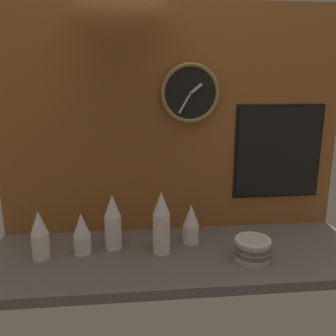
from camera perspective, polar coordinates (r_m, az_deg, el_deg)
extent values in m
cube|color=slate|center=(1.57, 1.77, -13.90)|extent=(1.60, 0.56, 0.04)
cube|color=#A3602D|center=(1.66, 0.70, 7.43)|extent=(1.60, 0.03, 1.05)
cone|color=white|center=(1.54, -1.06, -11.62)|extent=(0.07, 0.07, 0.10)
cone|color=white|center=(1.53, -1.06, -11.19)|extent=(0.07, 0.07, 0.10)
cone|color=white|center=(1.53, -1.06, -10.75)|extent=(0.07, 0.07, 0.10)
cone|color=white|center=(1.52, -1.06, -10.30)|extent=(0.07, 0.07, 0.10)
cone|color=white|center=(1.52, -1.07, -9.85)|extent=(0.07, 0.07, 0.10)
cone|color=white|center=(1.51, -1.07, -9.40)|extent=(0.07, 0.07, 0.10)
cone|color=white|center=(1.51, -1.07, -8.95)|extent=(0.07, 0.07, 0.10)
cone|color=white|center=(1.50, -1.07, -8.49)|extent=(0.07, 0.07, 0.10)
cone|color=white|center=(1.50, -1.07, -8.03)|extent=(0.07, 0.07, 0.10)
cone|color=white|center=(1.49, -1.08, -7.57)|extent=(0.07, 0.07, 0.10)
cone|color=white|center=(1.49, -1.08, -7.11)|extent=(0.07, 0.07, 0.10)
cone|color=white|center=(1.48, -1.08, -6.64)|extent=(0.07, 0.07, 0.10)
cone|color=white|center=(1.48, -1.08, -6.17)|extent=(0.07, 0.07, 0.10)
cone|color=white|center=(1.47, -1.09, -5.69)|extent=(0.07, 0.07, 0.10)
cone|color=white|center=(1.58, -19.72, -11.76)|extent=(0.07, 0.07, 0.10)
cone|color=white|center=(1.58, -19.76, -11.33)|extent=(0.07, 0.07, 0.10)
cone|color=white|center=(1.57, -19.80, -10.90)|extent=(0.07, 0.07, 0.10)
cone|color=white|center=(1.57, -19.84, -10.47)|extent=(0.07, 0.07, 0.10)
cone|color=white|center=(1.56, -19.88, -10.04)|extent=(0.07, 0.07, 0.10)
cone|color=white|center=(1.56, -19.92, -9.60)|extent=(0.07, 0.07, 0.10)
cone|color=white|center=(1.55, -19.96, -9.16)|extent=(0.07, 0.07, 0.10)
cone|color=white|center=(1.55, -20.00, -8.71)|extent=(0.07, 0.07, 0.10)
cone|color=white|center=(1.54, -20.04, -8.27)|extent=(0.07, 0.07, 0.10)
cone|color=white|center=(1.63, 3.68, -10.15)|extent=(0.07, 0.07, 0.10)
cone|color=white|center=(1.62, 3.69, -9.73)|extent=(0.07, 0.07, 0.10)
cone|color=white|center=(1.62, 3.69, -9.31)|extent=(0.07, 0.07, 0.10)
cone|color=white|center=(1.61, 3.70, -8.88)|extent=(0.07, 0.07, 0.10)
cone|color=white|center=(1.61, 3.71, -8.46)|extent=(0.07, 0.07, 0.10)
cone|color=white|center=(1.60, 3.72, -8.03)|extent=(0.07, 0.07, 0.10)
cone|color=white|center=(1.60, 3.72, -7.60)|extent=(0.07, 0.07, 0.10)
cone|color=white|center=(1.59, -8.74, -10.87)|extent=(0.07, 0.07, 0.10)
cone|color=white|center=(1.59, -8.76, -10.45)|extent=(0.07, 0.07, 0.10)
cone|color=white|center=(1.58, -8.77, -10.02)|extent=(0.07, 0.07, 0.10)
cone|color=white|center=(1.58, -8.79, -9.59)|extent=(0.07, 0.07, 0.10)
cone|color=white|center=(1.57, -8.81, -9.15)|extent=(0.07, 0.07, 0.10)
cone|color=white|center=(1.57, -8.83, -8.72)|extent=(0.07, 0.07, 0.10)
cone|color=white|center=(1.56, -8.84, -8.28)|extent=(0.07, 0.07, 0.10)
cone|color=white|center=(1.56, -8.86, -7.83)|extent=(0.07, 0.07, 0.10)
cone|color=white|center=(1.55, -8.88, -7.39)|extent=(0.07, 0.07, 0.10)
cone|color=white|center=(1.55, -8.90, -6.94)|extent=(0.07, 0.07, 0.10)
cone|color=white|center=(1.54, -8.92, -6.49)|extent=(0.07, 0.07, 0.10)
cone|color=white|center=(1.54, -8.94, -6.03)|extent=(0.07, 0.07, 0.10)
cone|color=white|center=(1.57, -13.56, -11.45)|extent=(0.07, 0.07, 0.10)
cone|color=white|center=(1.57, -13.59, -11.02)|extent=(0.07, 0.07, 0.10)
cone|color=white|center=(1.56, -13.62, -10.59)|extent=(0.07, 0.07, 0.10)
cone|color=white|center=(1.56, -13.65, -10.15)|extent=(0.07, 0.07, 0.10)
cone|color=white|center=(1.55, -13.67, -9.71)|extent=(0.07, 0.07, 0.10)
cone|color=white|center=(1.55, -13.70, -9.27)|extent=(0.07, 0.07, 0.10)
cone|color=white|center=(1.54, -13.73, -8.83)|extent=(0.07, 0.07, 0.10)
cylinder|color=beige|center=(1.53, 13.33, -13.37)|extent=(0.14, 0.14, 0.04)
cylinder|color=beige|center=(1.52, 13.39, -12.56)|extent=(0.14, 0.14, 0.04)
cylinder|color=beige|center=(1.51, 13.44, -11.74)|extent=(0.14, 0.14, 0.04)
torus|color=white|center=(1.50, 13.47, -11.22)|extent=(0.15, 0.15, 0.02)
cylinder|color=black|center=(1.64, 3.56, 11.89)|extent=(0.26, 0.02, 0.26)
torus|color=#AD894C|center=(1.63, 3.60, 11.88)|extent=(0.27, 0.02, 0.27)
cube|color=white|center=(1.63, 4.54, 12.59)|extent=(0.06, 0.01, 0.05)
cube|color=white|center=(1.62, 2.70, 10.34)|extent=(0.06, 0.01, 0.09)
cylinder|color=white|center=(1.62, 3.63, 11.87)|extent=(0.01, 0.01, 0.01)
cube|color=black|center=(1.80, 17.22, 2.50)|extent=(0.43, 0.01, 0.46)
cube|color=black|center=(1.80, 17.28, 2.47)|extent=(0.41, 0.01, 0.43)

